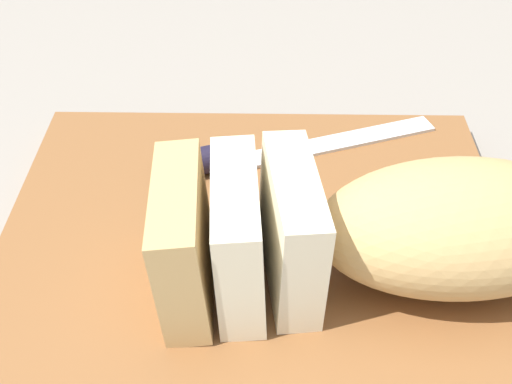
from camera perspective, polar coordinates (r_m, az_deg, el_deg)
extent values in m
plane|color=gray|center=(0.56, 0.00, -4.14)|extent=(3.00, 3.00, 0.00)
cube|color=brown|center=(0.55, 0.00, -3.31)|extent=(0.39, 0.31, 0.02)
ellipsoid|color=tan|center=(0.49, 16.26, -2.77)|extent=(0.20, 0.13, 0.09)
cube|color=beige|center=(0.47, 2.94, -3.05)|extent=(0.05, 0.11, 0.09)
cube|color=beige|center=(0.47, -1.50, -3.60)|extent=(0.04, 0.11, 0.09)
cube|color=tan|center=(0.46, -6.02, -3.99)|extent=(0.04, 0.11, 0.09)
cube|color=silver|center=(0.63, 6.39, 4.01)|extent=(0.19, 0.09, 0.00)
cylinder|color=black|center=(0.59, -4.64, 2.55)|extent=(0.06, 0.04, 0.02)
cube|color=silver|center=(0.59, -2.12, 2.98)|extent=(0.03, 0.03, 0.02)
sphere|color=#996633|center=(0.60, 3.11, 2.20)|extent=(0.00, 0.00, 0.00)
sphere|color=#996633|center=(0.51, 1.82, -5.56)|extent=(0.01, 0.01, 0.01)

